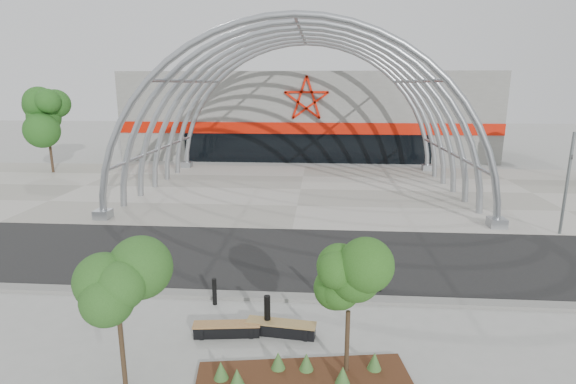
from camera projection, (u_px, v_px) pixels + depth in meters
name	position (u px, v px, depth m)	size (l,w,h in m)	color
ground	(279.00, 295.00, 15.04)	(140.00, 140.00, 0.00)	#979793
road	(287.00, 256.00, 18.43)	(140.00, 7.00, 0.02)	black
forecourt	(301.00, 189.00, 30.06)	(60.00, 17.00, 0.04)	gray
kerb	(279.00, 297.00, 14.78)	(60.00, 0.50, 0.12)	slate
arena_building	(309.00, 113.00, 46.54)	(34.00, 15.24, 8.00)	slate
vault_canopy	(301.00, 189.00, 30.06)	(20.80, 15.80, 20.36)	#95999E
planting_bed	(301.00, 375.00, 10.69)	(5.26, 2.28, 0.54)	#38190F
signal_pole	(567.00, 182.00, 20.52)	(0.35, 0.67, 4.82)	slate
street_tree_0	(116.00, 287.00, 9.94)	(1.53, 1.53, 3.49)	black
street_tree_1	(349.00, 285.00, 10.41)	(1.39, 1.39, 3.28)	black
bench_0	(227.00, 330.00, 12.56)	(1.90, 0.63, 0.39)	black
bench_1	(281.00, 329.00, 12.60)	(2.00, 0.66, 0.41)	black
bollard_0	(95.00, 307.00, 13.23)	(0.16, 0.16, 0.99)	black
bollard_1	(214.00, 292.00, 14.31)	(0.14, 0.14, 0.89)	black
bollard_2	(267.00, 314.00, 12.65)	(0.18, 0.18, 1.13)	black
bollard_3	(327.00, 287.00, 14.40)	(0.18, 0.18, 1.12)	black
bollard_4	(380.00, 280.00, 15.22)	(0.14, 0.14, 0.85)	black
bg_tree_0	(46.00, 114.00, 34.77)	(3.00, 3.00, 6.45)	black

